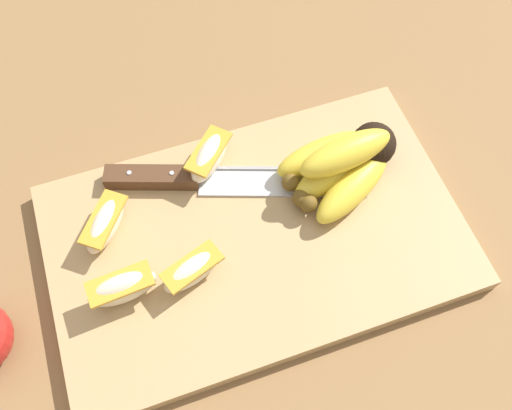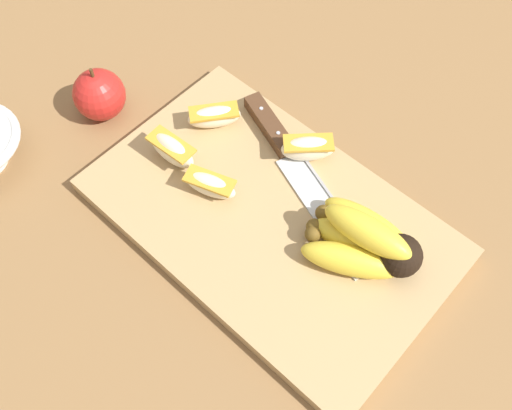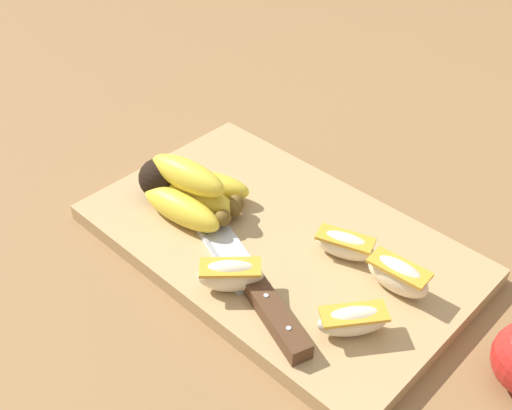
{
  "view_description": "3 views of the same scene",
  "coord_description": "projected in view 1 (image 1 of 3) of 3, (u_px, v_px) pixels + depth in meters",
  "views": [
    {
      "loc": [
        -0.07,
        -0.25,
        0.54
      ],
      "look_at": [
        0.01,
        -0.0,
        0.06
      ],
      "focal_mm": 39.22,
      "sensor_mm": 36.0,
      "label": 1
    },
    {
      "loc": [
        0.22,
        -0.27,
        0.6
      ],
      "look_at": [
        0.0,
        -0.03,
        0.05
      ],
      "focal_mm": 39.95,
      "sensor_mm": 36.0,
      "label": 2
    },
    {
      "loc": [
        -0.33,
        0.38,
        0.49
      ],
      "look_at": [
        0.03,
        -0.0,
        0.06
      ],
      "focal_mm": 44.01,
      "sensor_mm": 36.0,
      "label": 3
    }
  ],
  "objects": [
    {
      "name": "cutting_board",
      "position": [
        256.0,
        237.0,
        0.59
      ],
      "size": [
        0.42,
        0.26,
        0.02
      ],
      "primitive_type": "cube",
      "color": "tan",
      "rests_on": "ground_plane"
    },
    {
      "name": "ground_plane",
      "position": [
        243.0,
        232.0,
        0.6
      ],
      "size": [
        6.0,
        6.0,
        0.0
      ],
      "primitive_type": "plane",
      "color": "olive"
    },
    {
      "name": "banana_bunch",
      "position": [
        344.0,
        163.0,
        0.59
      ],
      "size": [
        0.13,
        0.11,
        0.07
      ],
      "color": "black",
      "rests_on": "cutting_board"
    },
    {
      "name": "apple_wedge_extra",
      "position": [
        209.0,
        157.0,
        0.6
      ],
      "size": [
        0.06,
        0.06,
        0.04
      ],
      "color": "#F4E5C1",
      "rests_on": "cutting_board"
    },
    {
      "name": "apple_wedge_middle",
      "position": [
        106.0,
        223.0,
        0.56
      ],
      "size": [
        0.06,
        0.07,
        0.03
      ],
      "color": "#F4E5C1",
      "rests_on": "cutting_board"
    },
    {
      "name": "apple_wedge_near",
      "position": [
        193.0,
        270.0,
        0.54
      ],
      "size": [
        0.07,
        0.04,
        0.03
      ],
      "color": "#F4E5C1",
      "rests_on": "cutting_board"
    },
    {
      "name": "apple_wedge_far",
      "position": [
        122.0,
        288.0,
        0.53
      ],
      "size": [
        0.07,
        0.03,
        0.04
      ],
      "color": "#F4E5C1",
      "rests_on": "cutting_board"
    },
    {
      "name": "chefs_knife",
      "position": [
        197.0,
        179.0,
        0.6
      ],
      "size": [
        0.27,
        0.12,
        0.02
      ],
      "color": "silver",
      "rests_on": "cutting_board"
    }
  ]
}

